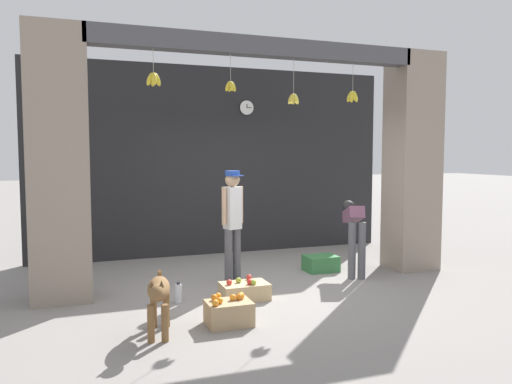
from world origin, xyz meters
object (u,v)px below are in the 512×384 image
object	(u,v)px
shopkeeper	(233,219)
water_bottle	(178,293)
worker_stooping	(354,227)
produce_box_green	(321,263)
dog	(159,294)
fruit_crate_oranges	(229,312)
wall_clock	(247,108)
fruit_crate_apples	(244,291)

from	to	relation	value
shopkeeper	water_bottle	world-z (taller)	shopkeeper
worker_stooping	produce_box_green	world-z (taller)	worker_stooping
shopkeeper	produce_box_green	world-z (taller)	shopkeeper
worker_stooping	dog	bearing A→B (deg)	-135.17
fruit_crate_oranges	wall_clock	xyz separation A→B (m)	(1.43, 3.64, 2.48)
fruit_crate_oranges	wall_clock	world-z (taller)	wall_clock
dog	produce_box_green	world-z (taller)	dog
produce_box_green	water_bottle	world-z (taller)	water_bottle
fruit_crate_apples	worker_stooping	bearing A→B (deg)	17.92
wall_clock	dog	bearing A→B (deg)	-120.38
dog	worker_stooping	world-z (taller)	worker_stooping
fruit_crate_apples	water_bottle	size ratio (longest dim) A/B	2.30
fruit_crate_apples	water_bottle	bearing A→B (deg)	171.07
water_bottle	dog	bearing A→B (deg)	-111.06
worker_stooping	water_bottle	world-z (taller)	worker_stooping
dog	fruit_crate_apples	distance (m)	1.51
dog	wall_clock	xyz separation A→B (m)	(2.17, 3.70, 2.20)
produce_box_green	wall_clock	xyz separation A→B (m)	(-0.59, 1.81, 2.50)
shopkeeper	worker_stooping	world-z (taller)	shopkeeper
fruit_crate_apples	produce_box_green	distance (m)	1.86
worker_stooping	wall_clock	xyz separation A→B (m)	(-0.92, 2.20, 1.90)
worker_stooping	fruit_crate_oranges	size ratio (longest dim) A/B	2.28
worker_stooping	produce_box_green	distance (m)	0.79
water_bottle	worker_stooping	bearing A→B (deg)	10.29
fruit_crate_oranges	water_bottle	distance (m)	1.01
shopkeeper	water_bottle	size ratio (longest dim) A/B	6.22
worker_stooping	wall_clock	bearing A→B (deg)	131.71
shopkeeper	worker_stooping	distance (m)	1.85
shopkeeper	fruit_crate_oranges	bearing A→B (deg)	52.68
fruit_crate_oranges	worker_stooping	bearing A→B (deg)	31.42
water_bottle	wall_clock	distance (m)	4.08
fruit_crate_oranges	fruit_crate_apples	size ratio (longest dim) A/B	0.81
fruit_crate_oranges	produce_box_green	bearing A→B (deg)	42.21
fruit_crate_apples	produce_box_green	world-z (taller)	fruit_crate_apples
worker_stooping	water_bottle	distance (m)	2.81
wall_clock	shopkeeper	bearing A→B (deg)	-113.56
fruit_crate_apples	wall_clock	distance (m)	3.90
dog	fruit_crate_oranges	distance (m)	0.79
wall_clock	water_bottle	bearing A→B (deg)	-123.49
fruit_crate_apples	fruit_crate_oranges	bearing A→B (deg)	-118.57
fruit_crate_apples	water_bottle	distance (m)	0.81
shopkeeper	fruit_crate_oranges	size ratio (longest dim) A/B	3.34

